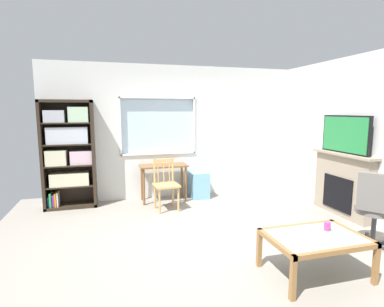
# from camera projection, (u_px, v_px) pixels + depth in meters

# --- Properties ---
(ground) EXTENTS (6.09, 5.52, 0.02)m
(ground) POSITION_uv_depth(u_px,v_px,m) (211.00, 239.00, 4.16)
(ground) COLOR gray
(wall_back_with_window) EXTENTS (5.09, 0.15, 2.65)m
(wall_back_with_window) POSITION_uv_depth(u_px,v_px,m) (177.00, 133.00, 6.13)
(wall_back_with_window) COLOR silver
(wall_back_with_window) RESTS_ON ground
(wall_right) EXTENTS (0.12, 4.72, 2.65)m
(wall_right) POSITION_uv_depth(u_px,v_px,m) (370.00, 139.00, 4.66)
(wall_right) COLOR silver
(wall_right) RESTS_ON ground
(bookshelf) EXTENTS (0.90, 0.38, 1.95)m
(bookshelf) POSITION_uv_depth(u_px,v_px,m) (68.00, 151.00, 5.39)
(bookshelf) COLOR #2D2319
(bookshelf) RESTS_ON ground
(desk_under_window) EXTENTS (0.91, 0.43, 0.72)m
(desk_under_window) POSITION_uv_depth(u_px,v_px,m) (163.00, 171.00, 5.81)
(desk_under_window) COLOR brown
(desk_under_window) RESTS_ON ground
(wooden_chair) EXTENTS (0.46, 0.44, 0.90)m
(wooden_chair) POSITION_uv_depth(u_px,v_px,m) (166.00, 184.00, 5.32)
(wooden_chair) COLOR tan
(wooden_chair) RESTS_ON ground
(plastic_drawer_unit) EXTENTS (0.35, 0.40, 0.53)m
(plastic_drawer_unit) POSITION_uv_depth(u_px,v_px,m) (199.00, 185.00, 6.10)
(plastic_drawer_unit) COLOR #72ADDB
(plastic_drawer_unit) RESTS_ON ground
(fireplace) EXTENTS (0.26, 1.25, 1.06)m
(fireplace) POSITION_uv_depth(u_px,v_px,m) (342.00, 184.00, 5.04)
(fireplace) COLOR gray
(fireplace) RESTS_ON ground
(tv) EXTENTS (0.06, 0.99, 0.62)m
(tv) POSITION_uv_depth(u_px,v_px,m) (345.00, 134.00, 4.92)
(tv) COLOR black
(tv) RESTS_ON fireplace
(office_chair) EXTENTS (0.62, 0.58, 1.00)m
(office_chair) POSITION_uv_depth(u_px,v_px,m) (375.00, 206.00, 3.82)
(office_chair) COLOR slate
(office_chair) RESTS_ON ground
(coffee_table) EXTENTS (1.01, 0.70, 0.45)m
(coffee_table) POSITION_uv_depth(u_px,v_px,m) (315.00, 241.00, 3.19)
(coffee_table) COLOR #8C9E99
(coffee_table) RESTS_ON ground
(sippy_cup) EXTENTS (0.07, 0.07, 0.09)m
(sippy_cup) POSITION_uv_depth(u_px,v_px,m) (327.00, 226.00, 3.32)
(sippy_cup) COLOR #DB3D84
(sippy_cup) RESTS_ON coffee_table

